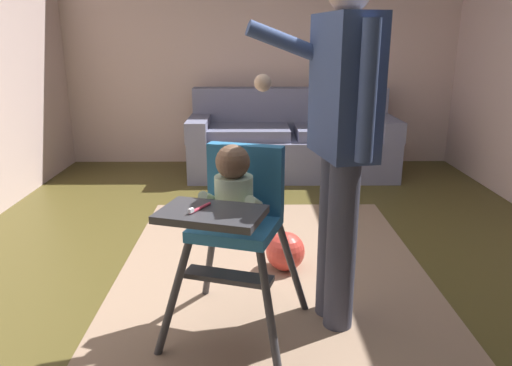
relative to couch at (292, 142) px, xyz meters
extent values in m
cube|color=#4F461E|center=(-0.31, -2.42, -0.38)|extent=(5.86, 7.43, 0.10)
cube|color=beige|center=(-0.31, 0.52, 1.00)|extent=(5.06, 0.06, 2.66)
cube|color=#957861|center=(-0.29, -2.53, -0.33)|extent=(1.84, 2.97, 0.01)
cube|color=slate|center=(-0.01, -0.06, -0.13)|extent=(2.06, 0.84, 0.40)
cube|color=slate|center=(-0.01, 0.27, 0.30)|extent=(2.06, 0.22, 0.46)
cube|color=slate|center=(-0.95, -0.06, 0.17)|extent=(0.20, 0.84, 0.20)
cube|color=slate|center=(0.93, -0.06, 0.17)|extent=(0.20, 0.84, 0.20)
cube|color=slate|center=(-0.45, -0.11, 0.12)|extent=(0.81, 0.60, 0.11)
cube|color=slate|center=(0.44, -0.11, 0.12)|extent=(0.81, 0.60, 0.11)
cube|color=#4C6B47|center=(0.72, 0.14, 0.27)|extent=(0.35, 0.18, 0.34)
cylinder|color=#36363A|center=(-0.77, -3.03, -0.08)|extent=(0.20, 0.13, 0.52)
cylinder|color=#36363A|center=(-0.35, -3.16, -0.08)|extent=(0.13, 0.20, 0.52)
cylinder|color=#36363A|center=(-0.64, -2.61, -0.08)|extent=(0.13, 0.20, 0.52)
cylinder|color=#36363A|center=(-0.22, -2.74, -0.08)|extent=(0.20, 0.13, 0.52)
cube|color=#28689A|center=(-0.49, -2.88, 0.20)|extent=(0.45, 0.45, 0.05)
cube|color=#28689A|center=(-0.45, -2.74, 0.39)|extent=(0.36, 0.17, 0.33)
cube|color=#36363A|center=(-0.58, -3.16, 0.37)|extent=(0.46, 0.37, 0.03)
cube|color=#36363A|center=(-0.52, -2.99, 0.01)|extent=(0.41, 0.21, 0.02)
cylinder|color=#B6D4B5|center=(-0.50, -2.90, 0.34)|extent=(0.21, 0.21, 0.22)
sphere|color=brown|center=(-0.50, -2.91, 0.51)|extent=(0.15, 0.15, 0.15)
cylinder|color=#B6D4B5|center=(-0.61, -2.91, 0.35)|extent=(0.08, 0.15, 0.10)
cylinder|color=#B6D4B5|center=(-0.41, -2.97, 0.35)|extent=(0.08, 0.15, 0.10)
cylinder|color=#CC384C|center=(-0.62, -3.15, 0.39)|extent=(0.08, 0.12, 0.01)
cube|color=white|center=(-0.65, -3.20, 0.40)|extent=(0.02, 0.03, 0.02)
cylinder|color=#3F4254|center=(-0.02, -2.73, 0.09)|extent=(0.14, 0.14, 0.84)
cylinder|color=#3F4254|center=(0.00, -2.85, 0.09)|extent=(0.14, 0.14, 0.84)
cube|color=#364773|center=(-0.01, -2.79, 0.82)|extent=(0.27, 0.43, 0.62)
cylinder|color=#364773|center=(-0.21, -2.64, 0.99)|extent=(0.48, 0.16, 0.23)
sphere|color=beige|center=(-0.37, -2.67, 0.83)|extent=(0.08, 0.08, 0.08)
cylinder|color=#364773|center=(0.03, -3.02, 0.82)|extent=(0.07, 0.07, 0.55)
sphere|color=#D13D33|center=(-0.22, -2.24, -0.21)|extent=(0.24, 0.24, 0.24)
camera|label=1|loc=(-0.42, -4.93, 1.02)|focal=34.00mm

